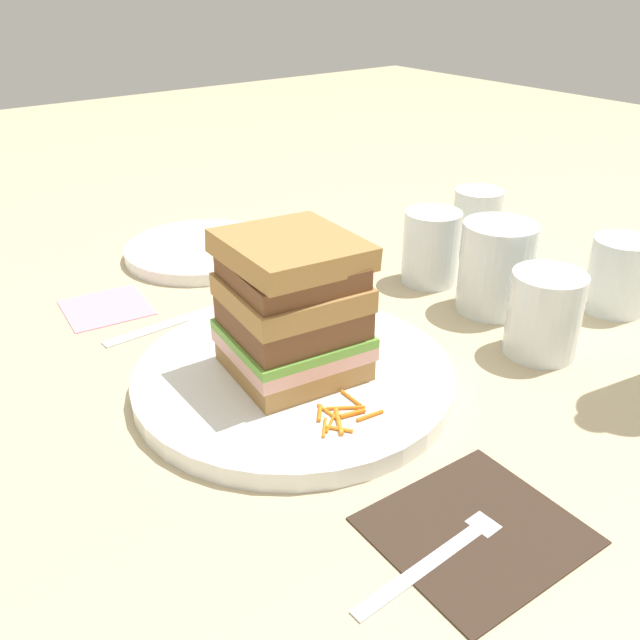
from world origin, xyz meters
TOP-DOWN VIEW (x-y plane):
  - ground_plane at (0.00, 0.00)m, footprint 3.00×3.00m
  - main_plate at (0.01, -0.02)m, footprint 0.29×0.29m
  - sandwich at (0.01, -0.02)m, footprint 0.12×0.12m
  - carrot_shred_0 at (-0.06, 0.01)m, footprint 0.02×0.02m
  - carrot_shred_1 at (-0.06, 0.00)m, footprint 0.03×0.00m
  - carrot_shred_2 at (-0.07, -0.01)m, footprint 0.02×0.02m
  - carrot_shred_3 at (-0.06, -0.01)m, footprint 0.02×0.01m
  - carrot_shred_4 at (-0.08, -0.03)m, footprint 0.03×0.01m
  - carrot_shred_5 at (-0.07, -0.02)m, footprint 0.01×0.03m
  - carrot_shred_6 at (0.11, -0.04)m, footprint 0.02×0.02m
  - carrot_shred_7 at (0.09, -0.02)m, footprint 0.02×0.03m
  - carrot_shred_8 at (0.11, -0.01)m, footprint 0.01×0.02m
  - carrot_shred_9 at (0.08, -0.01)m, footprint 0.03×0.00m
  - carrot_shred_10 at (0.08, -0.04)m, footprint 0.02×0.02m
  - carrot_shred_11 at (0.08, -0.03)m, footprint 0.03×0.00m
  - carrot_shred_12 at (0.10, -0.02)m, footprint 0.01×0.02m
  - carrot_shred_13 at (0.10, -0.04)m, footprint 0.03×0.02m
  - carrot_shred_14 at (0.10, -0.05)m, footprint 0.02×0.02m
  - carrot_shred_15 at (0.09, -0.04)m, footprint 0.02×0.02m
  - napkin_dark at (0.23, -0.02)m, footprint 0.12×0.14m
  - fork at (0.23, -0.05)m, footprint 0.02×0.17m
  - knife at (-0.17, -0.03)m, footprint 0.02×0.20m
  - juice_glass at (0.11, 0.21)m, footprint 0.07×0.07m
  - empty_tumbler_0 at (0.10, 0.35)m, footprint 0.07×0.07m
  - empty_tumbler_1 at (-0.08, 0.24)m, footprint 0.07×0.07m
  - empty_tumbler_2 at (-0.12, 0.37)m, footprint 0.06×0.06m
  - empty_tumbler_3 at (0.01, 0.25)m, footprint 0.08×0.08m
  - side_plate at (-0.31, 0.06)m, footprint 0.20×0.20m
  - napkin_pink at (-0.24, -0.09)m, footprint 0.10×0.10m

SIDE VIEW (x-z plane):
  - ground_plane at x=0.00m, z-range 0.00..0.00m
  - napkin_pink at x=-0.24m, z-range 0.00..0.00m
  - napkin_dark at x=0.23m, z-range 0.00..0.00m
  - knife at x=-0.17m, z-range 0.00..0.00m
  - fork at x=0.23m, z-range 0.00..0.01m
  - side_plate at x=-0.31m, z-range 0.00..0.02m
  - main_plate at x=0.01m, z-range 0.00..0.02m
  - carrot_shred_15 at x=0.09m, z-range 0.02..0.02m
  - carrot_shred_14 at x=0.10m, z-range 0.02..0.02m
  - carrot_shred_3 at x=-0.06m, z-range 0.02..0.02m
  - carrot_shred_11 at x=0.08m, z-range 0.02..0.02m
  - carrot_shred_9 at x=0.08m, z-range 0.02..0.02m
  - carrot_shred_7 at x=0.09m, z-range 0.02..0.02m
  - carrot_shred_6 at x=0.11m, z-range 0.02..0.02m
  - carrot_shred_8 at x=0.11m, z-range 0.02..0.02m
  - carrot_shred_1 at x=-0.06m, z-range 0.02..0.02m
  - carrot_shred_10 at x=0.08m, z-range 0.02..0.02m
  - carrot_shred_0 at x=-0.06m, z-range 0.02..0.02m
  - carrot_shred_4 at x=-0.08m, z-range 0.02..0.02m
  - carrot_shred_5 at x=-0.07m, z-range 0.02..0.02m
  - carrot_shred_13 at x=0.10m, z-range 0.02..0.02m
  - carrot_shred_2 at x=-0.07m, z-range 0.02..0.02m
  - carrot_shred_12 at x=0.10m, z-range 0.02..0.02m
  - juice_glass at x=0.11m, z-range 0.00..0.08m
  - empty_tumbler_2 at x=-0.12m, z-range 0.00..0.08m
  - empty_tumbler_0 at x=0.10m, z-range 0.00..0.08m
  - empty_tumbler_1 at x=-0.08m, z-range 0.00..0.09m
  - empty_tumbler_3 at x=0.01m, z-range 0.00..0.10m
  - sandwich at x=0.01m, z-range 0.01..0.14m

